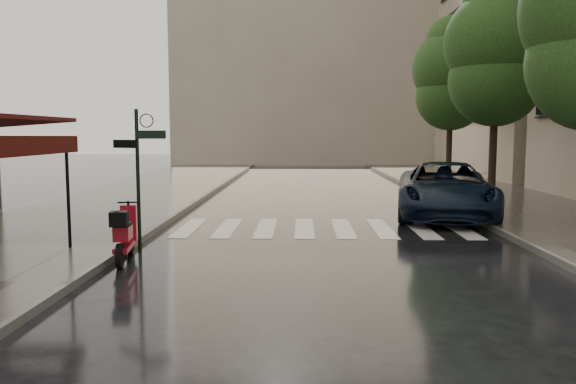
{
  "coord_description": "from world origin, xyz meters",
  "views": [
    {
      "loc": [
        2.37,
        -9.11,
        2.58
      ],
      "look_at": [
        2.1,
        2.13,
        1.4
      ],
      "focal_mm": 35.0,
      "sensor_mm": 36.0,
      "label": 1
    }
  ],
  "objects": [
    {
      "name": "ground",
      "position": [
        0.0,
        0.0,
        0.0
      ],
      "size": [
        120.0,
        120.0,
        0.0
      ],
      "primitive_type": "plane",
      "color": "black",
      "rests_on": "ground"
    },
    {
      "name": "sidewalk_near",
      "position": [
        -4.5,
        12.0,
        0.06
      ],
      "size": [
        6.0,
        60.0,
        0.12
      ],
      "primitive_type": "cube",
      "color": "#38332D",
      "rests_on": "ground"
    },
    {
      "name": "sidewalk_far",
      "position": [
        10.25,
        12.0,
        0.06
      ],
      "size": [
        5.5,
        60.0,
        0.12
      ],
      "primitive_type": "cube",
      "color": "#38332D",
      "rests_on": "ground"
    },
    {
      "name": "curb_near",
      "position": [
        -1.45,
        12.0,
        0.07
      ],
      "size": [
        0.12,
        60.0,
        0.16
      ],
      "primitive_type": "cube",
      "color": "#595651",
      "rests_on": "ground"
    },
    {
      "name": "curb_far",
      "position": [
        7.45,
        12.0,
        0.07
      ],
      "size": [
        0.12,
        60.0,
        0.16
      ],
      "primitive_type": "cube",
      "color": "#595651",
      "rests_on": "ground"
    },
    {
      "name": "crosswalk",
      "position": [
        2.98,
        6.0,
        0.01
      ],
      "size": [
        7.85,
        3.2,
        0.01
      ],
      "color": "silver",
      "rests_on": "ground"
    },
    {
      "name": "signpost",
      "position": [
        -1.19,
        3.0,
        1.83
      ],
      "size": [
        1.17,
        0.29,
        3.1
      ],
      "color": "black",
      "rests_on": "ground"
    },
    {
      "name": "haussmann_far",
      "position": [
        16.5,
        26.0,
        9.25
      ],
      "size": [
        8.0,
        16.0,
        18.5
      ],
      "primitive_type": "cube",
      "color": "gray",
      "rests_on": "ground"
    },
    {
      "name": "backdrop_building",
      "position": [
        3.0,
        38.0,
        10.0
      ],
      "size": [
        22.0,
        6.0,
        20.0
      ],
      "primitive_type": "cube",
      "color": "gray",
      "rests_on": "ground"
    },
    {
      "name": "tree_mid",
      "position": [
        9.5,
        12.0,
        5.59
      ],
      "size": [
        3.8,
        3.8,
        8.34
      ],
      "color": "black",
      "rests_on": "sidewalk_far"
    },
    {
      "name": "tree_far",
      "position": [
        9.7,
        19.0,
        5.46
      ],
      "size": [
        3.8,
        3.8,
        8.16
      ],
      "color": "black",
      "rests_on": "sidewalk_far"
    },
    {
      "name": "scooter",
      "position": [
        -1.19,
        1.91,
        0.53
      ],
      "size": [
        0.58,
        1.74,
        1.15
      ],
      "rotation": [
        0.0,
        0.0,
        0.14
      ],
      "color": "black",
      "rests_on": "ground"
    },
    {
      "name": "parked_car",
      "position": [
        6.81,
        8.25,
        0.84
      ],
      "size": [
        3.85,
        6.48,
        1.69
      ],
      "primitive_type": "imported",
      "rotation": [
        0.0,
        0.0,
        -0.18
      ],
      "color": "black",
      "rests_on": "ground"
    }
  ]
}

